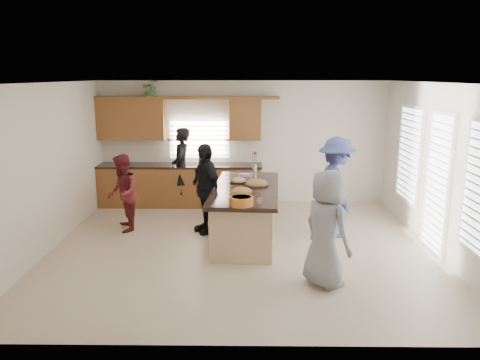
{
  "coord_description": "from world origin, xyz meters",
  "views": [
    {
      "loc": [
        0.06,
        -7.63,
        2.92
      ],
      "look_at": [
        -0.03,
        0.23,
        1.15
      ],
      "focal_mm": 35.0,
      "sensor_mm": 36.0,
      "label": 1
    }
  ],
  "objects_px": {
    "island": "(246,214)",
    "woman_left_mid": "(123,193)",
    "salad_bowl": "(241,200)",
    "woman_left_back": "(181,168)",
    "woman_right_back": "(336,187)",
    "woman_right_front": "(326,229)",
    "woman_left_front": "(205,188)"
  },
  "relations": [
    {
      "from": "island",
      "to": "salad_bowl",
      "type": "relative_size",
      "value": 7.44
    },
    {
      "from": "woman_left_back",
      "to": "woman_right_front",
      "type": "bearing_deg",
      "value": 31.99
    },
    {
      "from": "woman_left_mid",
      "to": "woman_left_front",
      "type": "height_order",
      "value": "woman_left_front"
    },
    {
      "from": "salad_bowl",
      "to": "woman_right_back",
      "type": "relative_size",
      "value": 0.2
    },
    {
      "from": "salad_bowl",
      "to": "woman_left_mid",
      "type": "xyz_separation_m",
      "value": [
        -2.26,
        1.56,
        -0.29
      ]
    },
    {
      "from": "island",
      "to": "woman_right_front",
      "type": "relative_size",
      "value": 1.66
    },
    {
      "from": "woman_left_back",
      "to": "woman_right_back",
      "type": "bearing_deg",
      "value": 57.71
    },
    {
      "from": "island",
      "to": "woman_left_mid",
      "type": "height_order",
      "value": "woman_left_mid"
    },
    {
      "from": "salad_bowl",
      "to": "woman_right_back",
      "type": "bearing_deg",
      "value": 38.07
    },
    {
      "from": "salad_bowl",
      "to": "woman_left_back",
      "type": "bearing_deg",
      "value": 112.78
    },
    {
      "from": "salad_bowl",
      "to": "woman_left_mid",
      "type": "bearing_deg",
      "value": 145.36
    },
    {
      "from": "island",
      "to": "woman_right_front",
      "type": "bearing_deg",
      "value": -56.51
    },
    {
      "from": "woman_left_mid",
      "to": "woman_right_back",
      "type": "relative_size",
      "value": 0.8
    },
    {
      "from": "salad_bowl",
      "to": "woman_left_mid",
      "type": "distance_m",
      "value": 2.76
    },
    {
      "from": "woman_right_back",
      "to": "woman_left_front",
      "type": "bearing_deg",
      "value": 80.98
    },
    {
      "from": "woman_left_back",
      "to": "woman_right_front",
      "type": "xyz_separation_m",
      "value": [
        2.56,
        -4.03,
        -0.06
      ]
    },
    {
      "from": "woman_right_front",
      "to": "woman_left_back",
      "type": "bearing_deg",
      "value": 0.18
    },
    {
      "from": "salad_bowl",
      "to": "woman_left_front",
      "type": "bearing_deg",
      "value": 114.38
    },
    {
      "from": "woman_left_mid",
      "to": "woman_left_front",
      "type": "distance_m",
      "value": 1.58
    },
    {
      "from": "woman_left_mid",
      "to": "woman_left_front",
      "type": "xyz_separation_m",
      "value": [
        1.57,
        -0.05,
        0.11
      ]
    },
    {
      "from": "woman_left_back",
      "to": "woman_left_mid",
      "type": "height_order",
      "value": "woman_left_back"
    },
    {
      "from": "woman_left_back",
      "to": "woman_left_mid",
      "type": "distance_m",
      "value": 1.93
    },
    {
      "from": "woman_left_back",
      "to": "woman_right_front",
      "type": "height_order",
      "value": "woman_left_back"
    },
    {
      "from": "island",
      "to": "woman_right_back",
      "type": "xyz_separation_m",
      "value": [
        1.64,
        0.15,
        0.47
      ]
    },
    {
      "from": "salad_bowl",
      "to": "island",
      "type": "bearing_deg",
      "value": 86.58
    },
    {
      "from": "island",
      "to": "woman_left_back",
      "type": "distance_m",
      "value": 2.56
    },
    {
      "from": "woman_right_front",
      "to": "island",
      "type": "bearing_deg",
      "value": -2.6
    },
    {
      "from": "woman_left_mid",
      "to": "woman_right_front",
      "type": "xyz_separation_m",
      "value": [
        3.44,
        -2.33,
        0.09
      ]
    },
    {
      "from": "salad_bowl",
      "to": "woman_right_back",
      "type": "distance_m",
      "value": 2.18
    },
    {
      "from": "woman_left_front",
      "to": "woman_right_back",
      "type": "relative_size",
      "value": 0.92
    },
    {
      "from": "island",
      "to": "salad_bowl",
      "type": "bearing_deg",
      "value": -89.53
    },
    {
      "from": "woman_left_front",
      "to": "woman_right_front",
      "type": "height_order",
      "value": "woman_left_front"
    }
  ]
}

